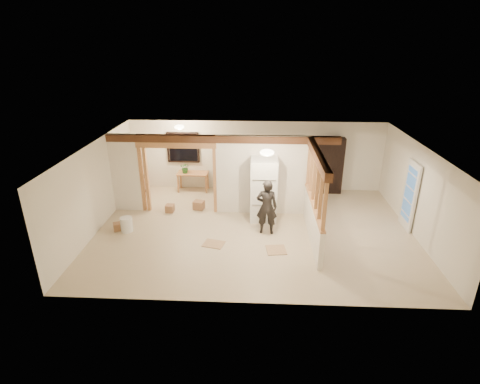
# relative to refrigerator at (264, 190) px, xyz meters

# --- Properties ---
(floor) EXTENTS (9.00, 6.50, 0.01)m
(floor) POSITION_rel_refrigerator_xyz_m (-0.26, -0.76, -0.96)
(floor) COLOR #C2AC90
(floor) RESTS_ON ground
(ceiling) EXTENTS (9.00, 6.50, 0.01)m
(ceiling) POSITION_rel_refrigerator_xyz_m (-0.26, -0.76, 1.54)
(ceiling) COLOR white
(wall_back) EXTENTS (9.00, 0.01, 2.50)m
(wall_back) POSITION_rel_refrigerator_xyz_m (-0.26, 2.49, 0.29)
(wall_back) COLOR silver
(wall_back) RESTS_ON floor
(wall_front) EXTENTS (9.00, 0.01, 2.50)m
(wall_front) POSITION_rel_refrigerator_xyz_m (-0.26, -4.01, 0.29)
(wall_front) COLOR silver
(wall_front) RESTS_ON floor
(wall_left) EXTENTS (0.01, 6.50, 2.50)m
(wall_left) POSITION_rel_refrigerator_xyz_m (-4.76, -0.76, 0.29)
(wall_left) COLOR silver
(wall_left) RESTS_ON floor
(wall_right) EXTENTS (0.01, 6.50, 2.50)m
(wall_right) POSITION_rel_refrigerator_xyz_m (4.24, -0.76, 0.29)
(wall_right) COLOR silver
(wall_right) RESTS_ON floor
(partition_left_stub) EXTENTS (0.90, 0.12, 2.50)m
(partition_left_stub) POSITION_rel_refrigerator_xyz_m (-4.31, 0.44, 0.29)
(partition_left_stub) COLOR white
(partition_left_stub) RESTS_ON floor
(partition_center) EXTENTS (2.80, 0.12, 2.50)m
(partition_center) POSITION_rel_refrigerator_xyz_m (-0.06, 0.44, 0.29)
(partition_center) COLOR white
(partition_center) RESTS_ON floor
(doorway_frame) EXTENTS (2.46, 0.14, 2.20)m
(doorway_frame) POSITION_rel_refrigerator_xyz_m (-2.66, 0.44, 0.14)
(doorway_frame) COLOR #BA814E
(doorway_frame) RESTS_ON floor
(header_beam_back) EXTENTS (7.00, 0.18, 0.22)m
(header_beam_back) POSITION_rel_refrigerator_xyz_m (-1.26, 0.44, 1.42)
(header_beam_back) COLOR #522F1C
(header_beam_back) RESTS_ON ceiling
(header_beam_right) EXTENTS (0.18, 3.30, 0.22)m
(header_beam_right) POSITION_rel_refrigerator_xyz_m (1.34, -1.16, 1.42)
(header_beam_right) COLOR #522F1C
(header_beam_right) RESTS_ON ceiling
(pony_wall) EXTENTS (0.12, 3.20, 1.00)m
(pony_wall) POSITION_rel_refrigerator_xyz_m (1.34, -1.16, -0.46)
(pony_wall) COLOR white
(pony_wall) RESTS_ON floor
(stud_partition) EXTENTS (0.14, 3.20, 1.32)m
(stud_partition) POSITION_rel_refrigerator_xyz_m (1.34, -1.16, 0.70)
(stud_partition) COLOR #BA814E
(stud_partition) RESTS_ON pony_wall
(window_back) EXTENTS (1.12, 0.10, 1.10)m
(window_back) POSITION_rel_refrigerator_xyz_m (-2.86, 2.41, 0.59)
(window_back) COLOR black
(window_back) RESTS_ON wall_back
(french_door) EXTENTS (0.12, 0.86, 2.00)m
(french_door) POSITION_rel_refrigerator_xyz_m (4.16, -0.36, 0.04)
(french_door) COLOR white
(french_door) RESTS_ON floor
(ceiling_dome_main) EXTENTS (0.36, 0.36, 0.16)m
(ceiling_dome_main) POSITION_rel_refrigerator_xyz_m (0.04, -1.26, 1.52)
(ceiling_dome_main) COLOR #FFEABF
(ceiling_dome_main) RESTS_ON ceiling
(ceiling_dome_util) EXTENTS (0.32, 0.32, 0.14)m
(ceiling_dome_util) POSITION_rel_refrigerator_xyz_m (-2.76, 1.54, 1.52)
(ceiling_dome_util) COLOR #FFEABF
(ceiling_dome_util) RESTS_ON ceiling
(hanging_bulb) EXTENTS (0.07, 0.07, 0.07)m
(hanging_bulb) POSITION_rel_refrigerator_xyz_m (-2.26, 0.84, 1.22)
(hanging_bulb) COLOR #FFD88C
(hanging_bulb) RESTS_ON ceiling
(refrigerator) EXTENTS (0.79, 0.77, 1.91)m
(refrigerator) POSITION_rel_refrigerator_xyz_m (0.00, 0.00, 0.00)
(refrigerator) COLOR white
(refrigerator) RESTS_ON floor
(woman) EXTENTS (0.61, 0.43, 1.61)m
(woman) POSITION_rel_refrigerator_xyz_m (0.08, -0.90, -0.15)
(woman) COLOR black
(woman) RESTS_ON floor
(work_table) EXTENTS (1.12, 0.59, 0.69)m
(work_table) POSITION_rel_refrigerator_xyz_m (-2.52, 2.17, -0.61)
(work_table) COLOR #BA814E
(work_table) RESTS_ON floor
(potted_plant) EXTENTS (0.35, 0.31, 0.39)m
(potted_plant) POSITION_rel_refrigerator_xyz_m (-2.76, 2.12, -0.07)
(potted_plant) COLOR #33642B
(potted_plant) RESTS_ON work_table
(shop_vac) EXTENTS (0.66, 0.66, 0.66)m
(shop_vac) POSITION_rel_refrigerator_xyz_m (-4.45, 1.88, -0.62)
(shop_vac) COLOR #A80A0A
(shop_vac) RESTS_ON floor
(bookshelf) EXTENTS (1.00, 0.33, 2.00)m
(bookshelf) POSITION_rel_refrigerator_xyz_m (2.29, 2.26, 0.05)
(bookshelf) COLOR black
(bookshelf) RESTS_ON floor
(bucket) EXTENTS (0.37, 0.37, 0.43)m
(bucket) POSITION_rel_refrigerator_xyz_m (-3.92, -1.02, -0.74)
(bucket) COLOR silver
(bucket) RESTS_ON floor
(box_util_a) EXTENTS (0.39, 0.35, 0.28)m
(box_util_a) POSITION_rel_refrigerator_xyz_m (-2.08, 0.58, -0.82)
(box_util_a) COLOR #966949
(box_util_a) RESTS_ON floor
(box_util_b) EXTENTS (0.27, 0.27, 0.24)m
(box_util_b) POSITION_rel_refrigerator_xyz_m (-2.98, 0.34, -0.84)
(box_util_b) COLOR #966949
(box_util_b) RESTS_ON floor
(box_front) EXTENTS (0.34, 0.32, 0.22)m
(box_front) POSITION_rel_refrigerator_xyz_m (-4.19, -0.96, -0.84)
(box_front) COLOR #966949
(box_front) RESTS_ON floor
(floor_panel_near) EXTENTS (0.56, 0.56, 0.02)m
(floor_panel_near) POSITION_rel_refrigerator_xyz_m (0.33, -1.86, -0.95)
(floor_panel_near) COLOR tan
(floor_panel_near) RESTS_ON floor
(floor_panel_far) EXTENTS (0.63, 0.55, 0.02)m
(floor_panel_far) POSITION_rel_refrigerator_xyz_m (-1.34, -1.63, -0.95)
(floor_panel_far) COLOR tan
(floor_panel_far) RESTS_ON floor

